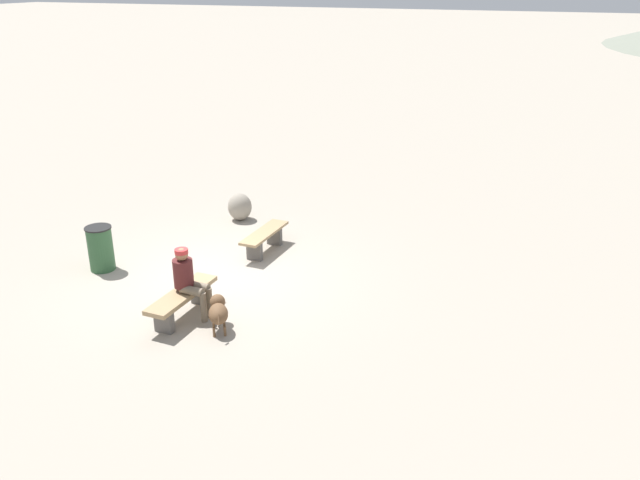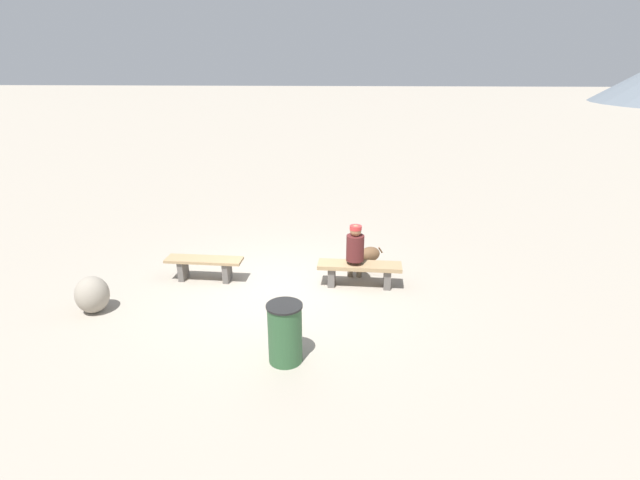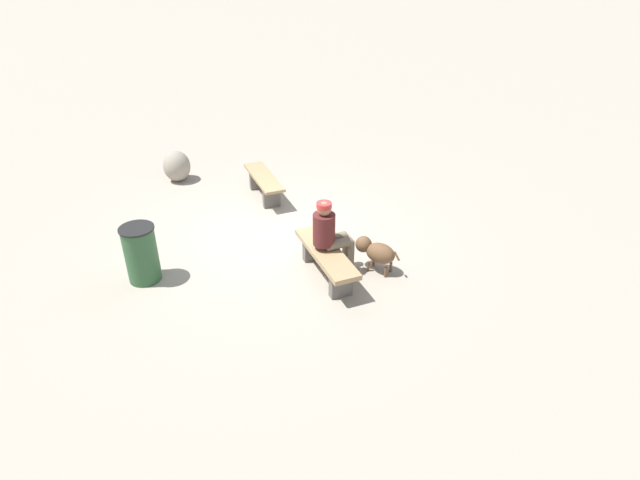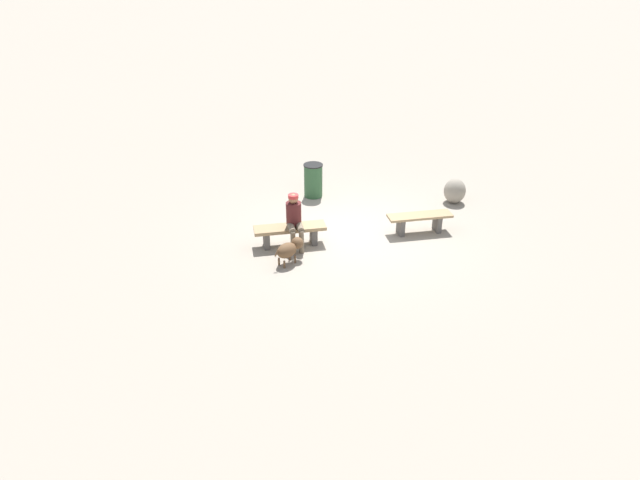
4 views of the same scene
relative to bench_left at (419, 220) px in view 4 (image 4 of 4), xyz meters
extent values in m
cube|color=#9E9384|center=(1.58, -0.36, -0.36)|extent=(210.00, 210.00, 0.06)
cube|color=#605B56|center=(-0.46, 0.01, -0.12)|extent=(0.12, 0.33, 0.41)
cube|color=#605B56|center=(0.46, -0.01, -0.12)|extent=(0.12, 0.33, 0.41)
cube|color=#A3845B|center=(0.00, 0.00, 0.11)|extent=(1.54, 0.44, 0.06)
cube|color=#605B56|center=(2.56, -0.03, -0.13)|extent=(0.14, 0.33, 0.39)
cube|color=#605B56|center=(3.65, -0.06, -0.13)|extent=(0.14, 0.33, 0.39)
cube|color=#A3845B|center=(3.11, -0.05, 0.10)|extent=(1.64, 0.47, 0.08)
cylinder|color=#511E1E|center=(3.01, -0.05, 0.47)|extent=(0.34, 0.34, 0.50)
sphere|color=#A3704C|center=(3.01, -0.05, 0.82)|extent=(0.22, 0.22, 0.22)
cylinder|color=red|center=(3.01, -0.05, 0.88)|extent=(0.23, 0.23, 0.08)
cylinder|color=#756651|center=(3.11, 0.16, 0.22)|extent=(0.16, 0.42, 0.15)
cylinder|color=#756651|center=(3.11, 0.38, -0.06)|extent=(0.11, 0.11, 0.55)
cylinder|color=#756651|center=(2.92, 0.17, 0.22)|extent=(0.16, 0.42, 0.15)
cylinder|color=#756651|center=(2.92, 0.38, -0.06)|extent=(0.11, 0.11, 0.55)
ellipsoid|color=brown|center=(3.32, 0.79, 0.01)|extent=(0.58, 0.53, 0.32)
sphere|color=brown|center=(3.06, 0.63, 0.07)|extent=(0.26, 0.26, 0.26)
cylinder|color=brown|center=(3.24, 0.63, -0.24)|extent=(0.04, 0.04, 0.17)
cylinder|color=brown|center=(3.14, 0.78, -0.24)|extent=(0.04, 0.04, 0.17)
cylinder|color=brown|center=(3.50, 0.79, -0.24)|extent=(0.04, 0.04, 0.17)
cylinder|color=brown|center=(3.40, 0.95, -0.24)|extent=(0.04, 0.04, 0.17)
cylinder|color=brown|center=(3.56, 0.94, 0.05)|extent=(0.12, 0.09, 0.15)
cylinder|color=#2D5633|center=(2.02, -2.65, 0.11)|extent=(0.49, 0.49, 0.89)
cylinder|color=black|center=(2.02, -2.65, 0.57)|extent=(0.52, 0.52, 0.03)
ellipsoid|color=gray|center=(-1.56, -1.44, 0.00)|extent=(0.75, 0.75, 0.66)
camera|label=1|loc=(11.48, 5.86, 5.22)|focal=36.41mm
camera|label=2|loc=(2.96, -8.48, 3.73)|focal=26.37mm
camera|label=3|loc=(9.42, -2.97, 4.42)|focal=29.95mm
camera|label=4|loc=(4.83, 10.97, 5.80)|focal=31.02mm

